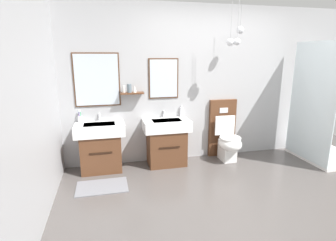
% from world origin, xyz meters
% --- Properties ---
extents(ground_plane, '(6.35, 4.63, 0.10)m').
position_xyz_m(ground_plane, '(0.00, 0.00, -0.05)').
color(ground_plane, '#4C4744').
rests_on(ground_plane, ground).
extents(wall_back, '(5.15, 0.60, 2.53)m').
position_xyz_m(wall_back, '(-0.02, 1.65, 1.27)').
color(wall_back, '#A8A8AA').
rests_on(wall_back, ground).
extents(wall_left, '(0.12, 3.43, 2.53)m').
position_xyz_m(wall_left, '(-2.52, 0.00, 1.26)').
color(wall_left, '#A8A8AA').
rests_on(wall_left, ground).
extents(bath_mat, '(0.68, 0.44, 0.01)m').
position_xyz_m(bath_mat, '(-1.88, 0.82, 0.01)').
color(bath_mat, slate).
rests_on(bath_mat, ground).
extents(vanity_sink_left, '(0.73, 0.47, 0.74)m').
position_xyz_m(vanity_sink_left, '(-1.88, 1.40, 0.40)').
color(vanity_sink_left, '#56331E').
rests_on(vanity_sink_left, ground).
extents(tap_on_left_sink, '(0.03, 0.13, 0.11)m').
position_xyz_m(tap_on_left_sink, '(-1.88, 1.57, 0.81)').
color(tap_on_left_sink, silver).
rests_on(tap_on_left_sink, vanity_sink_left).
extents(vanity_sink_right, '(0.73, 0.47, 0.74)m').
position_xyz_m(vanity_sink_right, '(-0.85, 1.40, 0.40)').
color(vanity_sink_right, '#56331E').
rests_on(vanity_sink_right, ground).
extents(tap_on_right_sink, '(0.03, 0.13, 0.11)m').
position_xyz_m(tap_on_right_sink, '(-0.85, 1.57, 0.81)').
color(tap_on_right_sink, silver).
rests_on(tap_on_right_sink, vanity_sink_right).
extents(toilet, '(0.48, 0.63, 1.00)m').
position_xyz_m(toilet, '(0.19, 1.40, 0.38)').
color(toilet, '#56331E').
rests_on(toilet, ground).
extents(toothbrush_cup, '(0.07, 0.07, 0.19)m').
position_xyz_m(toothbrush_cup, '(-2.17, 1.56, 0.80)').
color(toothbrush_cup, silver).
rests_on(toothbrush_cup, vanity_sink_left).
extents(soap_dispenser, '(0.06, 0.06, 0.19)m').
position_xyz_m(soap_dispenser, '(-0.56, 1.57, 0.83)').
color(soap_dispenser, white).
rests_on(soap_dispenser, vanity_sink_right).
extents(shower_tray, '(0.98, 0.97, 1.95)m').
position_xyz_m(shower_tray, '(1.75, 0.98, 0.40)').
color(shower_tray, white).
rests_on(shower_tray, ground).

